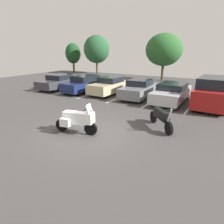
% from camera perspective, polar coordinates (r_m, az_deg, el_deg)
% --- Properties ---
extents(ground, '(44.00, 44.00, 0.10)m').
position_cam_1_polar(ground, '(9.40, -6.98, -6.20)').
color(ground, '#423F3F').
extents(motorcycle_touring, '(2.06, 1.01, 1.43)m').
position_cam_1_polar(motorcycle_touring, '(9.17, -9.81, -2.11)').
color(motorcycle_touring, black).
rests_on(motorcycle_touring, ground).
extents(motorcycle_second, '(1.64, 1.75, 1.25)m').
position_cam_1_polar(motorcycle_second, '(9.94, 13.78, -1.49)').
color(motorcycle_second, black).
rests_on(motorcycle_second, ground).
extents(parking_stripes, '(16.41, 5.04, 0.01)m').
position_cam_1_polar(parking_stripes, '(16.60, 2.90, 4.47)').
color(parking_stripes, silver).
rests_on(parking_stripes, ground).
extents(car_charcoal, '(2.07, 4.61, 1.38)m').
position_cam_1_polar(car_charcoal, '(20.56, -14.84, 8.29)').
color(car_charcoal, '#38383D').
rests_on(car_charcoal, ground).
extents(car_navy, '(2.12, 4.59, 1.46)m').
position_cam_1_polar(car_navy, '(18.53, -7.78, 7.94)').
color(car_navy, navy).
rests_on(car_navy, ground).
extents(car_champagne, '(1.93, 4.34, 1.45)m').
position_cam_1_polar(car_champagne, '(17.49, -0.74, 7.49)').
color(car_champagne, '#C1B289').
rests_on(car_champagne, ground).
extents(car_grey, '(1.97, 4.41, 1.43)m').
position_cam_1_polar(car_grey, '(16.16, 7.65, 6.47)').
color(car_grey, slate).
rests_on(car_grey, ground).
extents(car_silver, '(1.92, 4.79, 1.38)m').
position_cam_1_polar(car_silver, '(15.24, 16.62, 5.28)').
color(car_silver, '#B7B7BC').
rests_on(car_silver, ground).
extents(car_red, '(2.14, 4.36, 2.00)m').
position_cam_1_polar(car_red, '(14.70, 26.81, 4.92)').
color(car_red, maroon).
rests_on(car_red, ground).
extents(tree_far_right, '(4.33, 4.33, 5.59)m').
position_cam_1_polar(tree_far_right, '(25.63, 14.58, 16.77)').
color(tree_far_right, '#4C3823').
rests_on(tree_far_right, ground).
extents(tree_right, '(2.58, 2.58, 4.79)m').
position_cam_1_polar(tree_right, '(36.25, -11.03, 16.02)').
color(tree_right, '#4C3823').
rests_on(tree_right, ground).
extents(tree_center_left, '(4.03, 4.03, 5.92)m').
position_cam_1_polar(tree_center_left, '(33.05, -4.40, 17.37)').
color(tree_center_left, '#4C3823').
rests_on(tree_center_left, ground).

